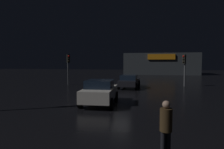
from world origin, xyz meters
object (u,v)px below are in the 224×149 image
object	(u,v)px
traffic_signal_opposite	(184,64)
car_near	(100,92)
pedestrian	(166,125)
traffic_signal_main	(68,63)
car_far	(129,81)
store_building	(160,64)

from	to	relation	value
traffic_signal_opposite	car_near	bearing A→B (deg)	-122.83
car_near	pedestrian	bearing A→B (deg)	-61.32
traffic_signal_main	car_far	size ratio (longest dim) A/B	0.84
traffic_signal_main	car_far	distance (m)	8.02
traffic_signal_opposite	car_near	world-z (taller)	traffic_signal_opposite
traffic_signal_opposite	car_far	size ratio (longest dim) A/B	0.83
pedestrian	car_near	bearing A→B (deg)	118.68
car_far	traffic_signal_main	bearing A→B (deg)	168.77
traffic_signal_main	traffic_signal_opposite	bearing A→B (deg)	4.04
traffic_signal_opposite	car_far	xyz separation A→B (m)	(-6.00, -2.47, -1.80)
traffic_signal_main	traffic_signal_opposite	size ratio (longest dim) A/B	1.02
traffic_signal_main	pedestrian	size ratio (longest dim) A/B	2.23
store_building	pedestrian	distance (m)	42.75
traffic_signal_opposite	car_near	distance (m)	13.11
store_building	traffic_signal_opposite	world-z (taller)	store_building
store_building	traffic_signal_opposite	distance (m)	25.16
traffic_signal_main	traffic_signal_opposite	xyz separation A→B (m)	(13.62, 0.96, -0.19)
traffic_signal_main	car_far	bearing A→B (deg)	-11.23
store_building	traffic_signal_main	distance (m)	28.82
store_building	traffic_signal_main	bearing A→B (deg)	-115.18
store_building	pedestrian	xyz separation A→B (m)	(-2.06, -42.67, -1.49)
store_building	pedestrian	size ratio (longest dim) A/B	10.08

